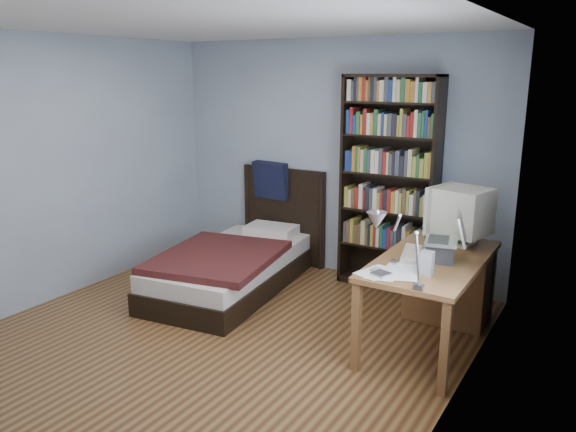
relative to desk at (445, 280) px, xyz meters
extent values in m
plane|color=#502D17|center=(-1.50, -1.31, -0.41)|extent=(4.20, 4.20, 0.00)
plane|color=white|center=(-1.50, -1.31, 2.09)|extent=(4.20, 4.20, 0.00)
cube|color=#8C95A5|center=(-1.50, 0.79, 0.84)|extent=(3.80, 0.04, 2.50)
cube|color=#8C95A5|center=(-3.40, -1.31, 0.84)|extent=(0.04, 4.20, 2.50)
cube|color=#8C95A5|center=(0.40, -1.31, 0.84)|extent=(0.04, 4.20, 2.50)
cube|color=white|center=(0.38, -1.46, 1.04)|extent=(0.01, 1.14, 1.14)
cube|color=white|center=(0.38, -1.46, 1.04)|extent=(0.01, 1.00, 1.00)
cube|color=brown|center=(0.00, -0.41, 0.30)|extent=(0.75, 1.49, 0.04)
cube|color=brown|center=(-0.32, -1.10, -0.07)|extent=(0.06, 0.06, 0.69)
cube|color=brown|center=(0.32, -1.10, -0.07)|extent=(0.06, 0.06, 0.69)
cube|color=brown|center=(-0.32, 0.29, -0.07)|extent=(0.06, 0.06, 0.69)
cube|color=brown|center=(0.32, 0.29, -0.07)|extent=(0.06, 0.06, 0.69)
cube|color=brown|center=(0.00, 0.12, -0.07)|extent=(0.69, 0.40, 0.68)
cube|color=beige|center=(0.05, 0.09, 0.33)|extent=(0.31, 0.28, 0.03)
cylinder|color=beige|center=(0.05, 0.09, 0.38)|extent=(0.10, 0.10, 0.06)
cube|color=beige|center=(0.08, 0.09, 0.60)|extent=(0.49, 0.48, 0.39)
cube|color=beige|center=(-0.12, 0.09, 0.60)|extent=(0.13, 0.40, 0.41)
cube|color=#4296F0|center=(-0.14, 0.09, 0.60)|extent=(0.08, 0.30, 0.27)
cube|color=#2D2D30|center=(0.06, -0.43, 0.39)|extent=(0.26, 0.29, 0.14)
cube|color=#B2B2B6|center=(0.06, -0.43, 0.47)|extent=(0.31, 0.36, 0.02)
cube|color=#2D2D30|center=(0.04, -0.43, 0.48)|extent=(0.21, 0.28, 0.00)
cube|color=#B2B2B6|center=(0.21, -0.43, 0.59)|extent=(0.15, 0.33, 0.23)
cube|color=#0CBF26|center=(0.20, -0.43, 0.59)|extent=(0.11, 0.26, 0.18)
cube|color=#99999E|center=(0.13, -1.12, 0.34)|extent=(0.06, 0.05, 0.04)
cylinder|color=#99999E|center=(0.13, -1.18, 0.55)|extent=(0.02, 0.14, 0.39)
cylinder|color=#99999E|center=(0.05, -1.40, 0.84)|extent=(0.16, 0.33, 0.20)
cone|color=#99999E|center=(-0.02, -1.55, 0.88)|extent=(0.12, 0.12, 0.10)
cube|color=beige|center=(-0.15, -0.43, 0.33)|extent=(0.27, 0.46, 0.04)
cube|color=gray|center=(0.08, -0.82, 0.41)|extent=(0.09, 0.09, 0.18)
cylinder|color=#07380E|center=(-0.10, -0.22, 0.38)|extent=(0.07, 0.07, 0.13)
ellipsoid|color=silver|center=(-0.03, -0.12, 0.34)|extent=(0.06, 0.11, 0.04)
cube|color=#B2B2B6|center=(-0.22, -0.68, 0.33)|extent=(0.08, 0.11, 0.02)
cube|color=gray|center=(-0.27, -0.92, 0.33)|extent=(0.06, 0.09, 0.02)
cube|color=gray|center=(-0.19, -1.00, 0.33)|extent=(0.14, 0.14, 0.02)
cube|color=black|center=(-1.25, 0.63, 0.65)|extent=(0.03, 0.30, 2.13)
cube|color=black|center=(-0.32, 0.63, 0.65)|extent=(0.03, 0.30, 2.13)
cube|color=black|center=(-0.78, 0.63, 1.70)|extent=(0.96, 0.30, 0.03)
cube|color=black|center=(-0.78, 0.63, -0.38)|extent=(0.96, 0.30, 0.06)
cube|color=black|center=(-0.78, 0.77, 0.65)|extent=(0.96, 0.02, 2.13)
cube|color=olive|center=(-0.78, 0.61, 0.68)|extent=(0.88, 0.22, 1.93)
cube|color=black|center=(-2.09, -0.26, -0.30)|extent=(1.24, 2.10, 0.22)
cube|color=beige|center=(-2.09, -0.26, -0.11)|extent=(1.19, 2.04, 0.16)
cube|color=maroon|center=(-2.06, -0.51, 0.00)|extent=(1.29, 1.48, 0.07)
cube|color=beige|center=(-2.09, 0.48, 0.02)|extent=(0.59, 0.41, 0.12)
cube|color=black|center=(-2.09, 0.75, 0.14)|extent=(1.06, 0.05, 1.10)
cylinder|color=black|center=(-2.59, 0.73, 0.14)|extent=(0.06, 0.06, 1.10)
cylinder|color=black|center=(-1.59, 0.73, 0.14)|extent=(0.06, 0.06, 1.10)
cube|color=black|center=(-2.24, 0.72, 0.54)|extent=(0.46, 0.20, 0.43)
camera|label=1|loc=(1.21, -4.57, 1.72)|focal=35.00mm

